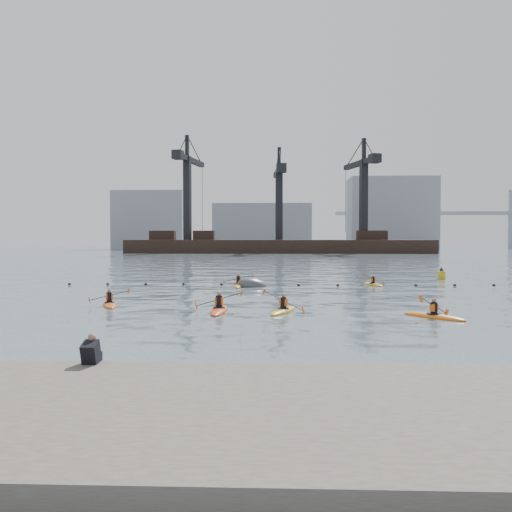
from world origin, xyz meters
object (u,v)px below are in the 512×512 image
at_px(kayaker_2, 109,304).
at_px(kayaker_4, 434,316).
at_px(kayaker_0, 219,309).
at_px(kayaker_3, 373,284).
at_px(kayaker_1, 283,310).
at_px(kayaker_5, 238,285).
at_px(mooring_buoy, 253,287).
at_px(nav_buoy, 441,275).

xyz_separation_m(kayaker_2, kayaker_4, (16.42, -3.84, 0.00)).
bearing_deg(kayaker_0, kayaker_4, -8.37).
height_order(kayaker_0, kayaker_3, kayaker_0).
height_order(kayaker_0, kayaker_1, kayaker_1).
bearing_deg(kayaker_2, kayaker_1, -33.76).
relative_size(kayaker_4, kayaker_5, 0.85).
xyz_separation_m(kayaker_1, kayaker_5, (-3.23, 14.00, 0.00)).
bearing_deg(mooring_buoy, kayaker_3, 9.17).
bearing_deg(kayaker_3, kayaker_0, -142.48).
height_order(kayaker_1, nav_buoy, kayaker_1).
distance_m(kayaker_4, mooring_buoy, 17.98).
bearing_deg(kayaker_2, kayaker_0, -39.96).
relative_size(kayaker_2, nav_buoy, 2.66).
height_order(kayaker_0, kayaker_4, same).
height_order(kayaker_5, mooring_buoy, kayaker_5).
bearing_deg(kayaker_5, kayaker_4, -57.53).
distance_m(kayaker_1, kayaker_4, 7.16).
xyz_separation_m(kayaker_1, kayaker_2, (-9.47, 2.13, -0.00)).
relative_size(kayaker_0, mooring_buoy, 1.45).
height_order(kayaker_1, kayaker_3, kayaker_1).
relative_size(kayaker_2, kayaker_5, 0.95).
height_order(kayaker_1, mooring_buoy, kayaker_1).
xyz_separation_m(kayaker_1, kayaker_4, (6.95, -1.71, -0.00)).
relative_size(kayaker_5, nav_buoy, 2.80).
bearing_deg(kayaker_0, kayaker_5, 91.14).
height_order(kayaker_3, nav_buoy, nav_buoy).
bearing_deg(kayaker_4, kayaker_0, -50.00).
distance_m(kayaker_1, mooring_buoy, 13.97).
xyz_separation_m(kayaker_3, mooring_buoy, (-9.31, -1.50, -0.09)).
distance_m(kayaker_1, kayaker_2, 9.71).
relative_size(kayaker_0, kayaker_5, 1.06).
relative_size(kayaker_1, kayaker_2, 1.01).
height_order(kayaker_3, kayaker_4, kayaker_4).
relative_size(kayaker_2, mooring_buoy, 1.30).
bearing_deg(mooring_buoy, kayaker_1, -81.25).
bearing_deg(kayaker_3, kayaker_4, -109.03).
relative_size(kayaker_0, kayaker_1, 1.10).
relative_size(kayaker_5, mooring_buoy, 1.37).
bearing_deg(kayaker_1, kayaker_3, 84.97).
relative_size(kayaker_0, kayaker_4, 1.25).
bearing_deg(kayaker_2, nav_buoy, 18.33).
height_order(kayaker_2, kayaker_3, kayaker_3).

